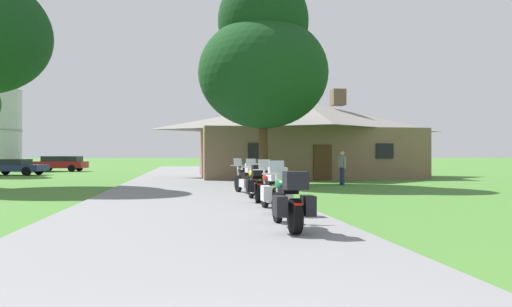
% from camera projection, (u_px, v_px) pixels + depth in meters
% --- Properties ---
extents(ground_plane, '(500.00, 500.00, 0.00)m').
position_uv_depth(ground_plane, '(188.00, 187.00, 21.34)').
color(ground_plane, '#42752D').
extents(asphalt_driveway, '(6.40, 80.00, 0.06)m').
position_uv_depth(asphalt_driveway, '(188.00, 189.00, 19.36)').
color(asphalt_driveway, slate).
rests_on(asphalt_driveway, ground).
extents(motorcycle_green_nearest_to_camera, '(0.73, 2.08, 1.30)m').
position_uv_depth(motorcycle_green_nearest_to_camera, '(289.00, 201.00, 8.58)').
color(motorcycle_green_nearest_to_camera, black).
rests_on(motorcycle_green_nearest_to_camera, asphalt_driveway).
extents(motorcycle_red_second_in_row, '(0.75, 2.08, 1.30)m').
position_uv_depth(motorcycle_red_second_in_row, '(273.00, 190.00, 11.31)').
color(motorcycle_red_second_in_row, black).
rests_on(motorcycle_red_second_in_row, asphalt_driveway).
extents(motorcycle_yellow_third_in_row, '(0.73, 2.08, 1.30)m').
position_uv_depth(motorcycle_yellow_third_in_row, '(256.00, 183.00, 14.03)').
color(motorcycle_yellow_third_in_row, black).
rests_on(motorcycle_yellow_third_in_row, asphalt_driveway).
extents(motorcycle_black_farthest_in_row, '(0.87, 2.06, 1.30)m').
position_uv_depth(motorcycle_black_farthest_in_row, '(246.00, 179.00, 16.67)').
color(motorcycle_black_farthest_in_row, black).
rests_on(motorcycle_black_farthest_in_row, asphalt_driveway).
extents(stone_lodge, '(14.56, 9.36, 6.02)m').
position_uv_depth(stone_lodge, '(303.00, 138.00, 30.98)').
color(stone_lodge, brown).
rests_on(stone_lodge, ground).
extents(bystander_gray_shirt_near_lodge, '(0.29, 0.54, 1.67)m').
position_uv_depth(bystander_gray_shirt_near_lodge, '(342.00, 166.00, 22.38)').
color(bystander_gray_shirt_near_lodge, navy).
rests_on(bystander_gray_shirt_near_lodge, ground).
extents(tree_by_lodge_front, '(6.41, 6.41, 10.49)m').
position_uv_depth(tree_by_lodge_front, '(263.00, 58.00, 22.50)').
color(tree_by_lodge_front, '#422D19').
rests_on(tree_by_lodge_front, ground).
extents(metal_silo_distant, '(3.87, 3.87, 8.75)m').
position_uv_depth(metal_silo_distant, '(0.00, 125.00, 43.92)').
color(metal_silo_distant, '#B2B7BC').
rests_on(metal_silo_distant, ground).
extents(parked_red_suv_far_left, '(4.84, 2.56, 1.40)m').
position_uv_depth(parked_red_suv_far_left, '(61.00, 163.00, 41.57)').
color(parked_red_suv_far_left, maroon).
rests_on(parked_red_suv_far_left, ground).
extents(parked_navy_sedan_far_left, '(4.49, 2.66, 1.20)m').
position_uv_depth(parked_navy_sedan_far_left, '(15.00, 167.00, 33.72)').
color(parked_navy_sedan_far_left, navy).
rests_on(parked_navy_sedan_far_left, ground).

